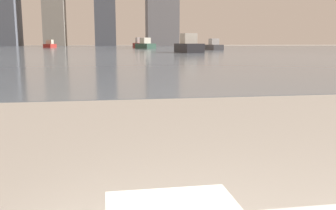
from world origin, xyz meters
name	(u,v)px	position (x,y,z in m)	size (l,w,h in m)	color
harbor_water	(106,49)	(0.00, 62.00, 0.01)	(180.00, 110.00, 0.01)	slate
harbor_boat_0	(140,44)	(6.59, 73.65, 0.71)	(2.42, 5.50, 2.00)	maroon
harbor_boat_1	(189,46)	(8.47, 38.88, 0.71)	(2.14, 5.37, 1.98)	#2D2D33
harbor_boat_2	(50,45)	(-10.88, 78.10, 0.57)	(2.11, 4.38, 1.58)	maroon
harbor_boat_3	(145,45)	(6.67, 64.51, 0.66)	(3.20, 5.19, 1.84)	#335647
harbor_boat_4	(214,46)	(14.73, 50.76, 0.56)	(1.61, 4.24, 1.57)	#4C4C51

